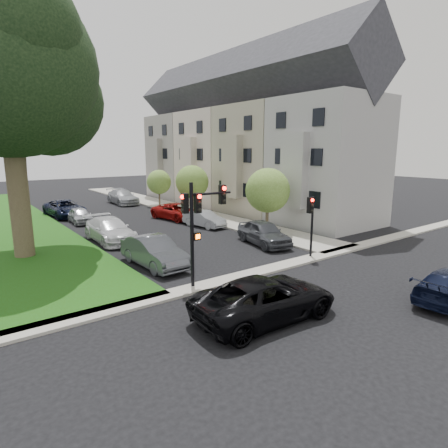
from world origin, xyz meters
TOP-DOWN VIEW (x-y plane):
  - ground at (0.00, 0.00)m, footprint 140.00×140.00m
  - sidewalk_right at (6.75, 24.00)m, footprint 3.50×44.00m
  - sidewalk_cross at (0.00, 2.00)m, footprint 60.00×1.00m
  - house_a at (12.45, 8.00)m, footprint 7.70×7.55m
  - house_b at (12.45, 15.50)m, footprint 7.70×7.55m
  - house_c at (12.45, 23.00)m, footprint 7.70×7.55m
  - house_d at (12.45, 30.50)m, footprint 7.70×7.55m
  - eucalyptus at (-9.00, 11.96)m, footprint 10.51×9.54m
  - small_tree_a at (6.20, 8.15)m, footprint 3.17×3.17m
  - small_tree_b at (6.20, 18.32)m, footprint 3.07×3.07m
  - small_tree_c at (6.20, 25.02)m, footprint 2.58×2.58m
  - traffic_signal_main at (-3.43, 2.23)m, footprint 2.30×0.60m
  - traffic_signal_secondary at (3.90, 2.19)m, footprint 0.44×0.36m
  - car_cross_near at (-3.26, -1.93)m, footprint 5.69×2.82m
  - car_parked_0 at (3.95, 6.03)m, footprint 2.74×4.89m
  - car_parked_1 at (3.97, 12.99)m, footprint 1.93×4.04m
  - car_parked_2 at (3.77, 17.06)m, footprint 3.12×5.31m
  - car_parked_4 at (3.58, 28.82)m, footprint 2.41×5.56m
  - car_parked_5 at (-3.73, 6.12)m, footprint 1.89×4.85m
  - car_parked_6 at (-3.69, 12.76)m, footprint 2.19×5.39m
  - car_parked_7 at (-3.45, 20.41)m, footprint 1.68×3.82m
  - car_parked_8 at (-3.69, 24.24)m, footprint 3.01×5.66m

SIDE VIEW (x-z plane):
  - ground at x=0.00m, z-range 0.00..0.00m
  - sidewalk_right at x=6.75m, z-range 0.00..0.12m
  - sidewalk_cross at x=0.00m, z-range 0.00..0.12m
  - car_parked_1 at x=3.97m, z-range 0.00..1.28m
  - car_parked_7 at x=-3.45m, z-range 0.00..1.28m
  - car_parked_2 at x=3.77m, z-range 0.00..1.39m
  - car_parked_8 at x=-3.69m, z-range 0.00..1.52m
  - car_cross_near at x=-3.26m, z-range 0.00..1.55m
  - car_parked_6 at x=-3.69m, z-range 0.00..1.56m
  - car_parked_0 at x=3.95m, z-range 0.00..1.57m
  - car_parked_5 at x=-3.73m, z-range 0.00..1.57m
  - car_parked_4 at x=3.58m, z-range 0.00..1.60m
  - traffic_signal_secondary at x=3.90m, z-range 0.69..4.20m
  - small_tree_c at x=6.20m, z-range 0.64..4.52m
  - small_tree_b at x=6.20m, z-range 0.76..5.36m
  - small_tree_a at x=6.20m, z-range 0.79..5.55m
  - traffic_signal_main at x=-3.43m, z-range 0.89..5.59m
  - house_a at x=12.45m, z-range -1.05..14.92m
  - house_b at x=12.45m, z-range -1.05..14.92m
  - house_c at x=12.45m, z-range -1.05..14.92m
  - house_d at x=12.45m, z-range -1.05..14.92m
  - eucalyptus at x=-9.00m, z-range 2.72..17.62m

